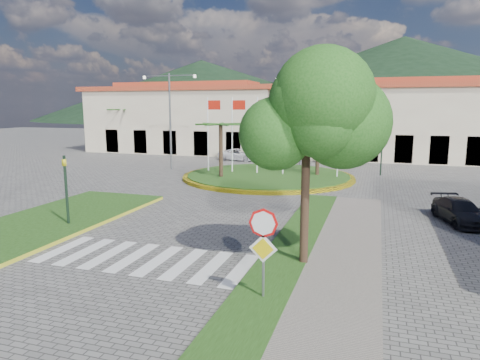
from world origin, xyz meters
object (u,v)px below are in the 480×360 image
(roundabout_island, at_px, (268,176))
(car_side_right, at_px, (460,211))
(deciduous_tree, at_px, (307,110))
(white_van, at_px, (239,155))
(stop_sign, at_px, (263,240))
(car_dark_b, at_px, (339,157))
(car_dark_a, at_px, (295,151))

(roundabout_island, xyz_separation_m, car_side_right, (11.42, -9.34, 0.37))
(deciduous_tree, xyz_separation_m, white_van, (-10.84, 26.51, -4.60))
(roundabout_island, bearing_deg, stop_sign, -76.27)
(white_van, bearing_deg, roundabout_island, -141.61)
(roundabout_island, xyz_separation_m, stop_sign, (4.90, -20.04, 1.62))
(deciduous_tree, distance_m, white_van, 29.01)
(car_dark_b, bearing_deg, deciduous_tree, -158.73)
(roundabout_island, distance_m, car_dark_a, 14.89)
(roundabout_island, bearing_deg, white_van, 119.37)
(stop_sign, height_order, car_dark_b, stop_sign)
(car_side_right, bearing_deg, car_dark_b, 95.01)
(stop_sign, bearing_deg, deciduous_tree, 78.82)
(stop_sign, distance_m, car_dark_b, 29.97)
(stop_sign, bearing_deg, car_side_right, 58.60)
(stop_sign, relative_size, car_side_right, 0.71)
(roundabout_island, distance_m, car_side_right, 14.76)
(car_dark_a, relative_size, car_side_right, 0.93)
(roundabout_island, height_order, car_dark_a, roundabout_island)
(stop_sign, xyz_separation_m, deciduous_tree, (0.60, 3.04, 3.38))
(white_van, bearing_deg, car_dark_b, -78.63)
(roundabout_island, height_order, white_van, roundabout_island)
(car_dark_b, distance_m, car_side_right, 20.53)
(car_dark_a, bearing_deg, stop_sign, -172.33)
(stop_sign, relative_size, deciduous_tree, 0.39)
(roundabout_island, relative_size, white_van, 3.08)
(deciduous_tree, height_order, white_van, deciduous_tree)
(roundabout_island, height_order, stop_sign, roundabout_island)
(deciduous_tree, height_order, car_dark_a, deciduous_tree)
(deciduous_tree, relative_size, car_dark_a, 1.94)
(deciduous_tree, relative_size, car_dark_b, 1.73)
(car_dark_a, bearing_deg, roundabout_island, -178.49)
(white_van, bearing_deg, car_dark_a, -31.25)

